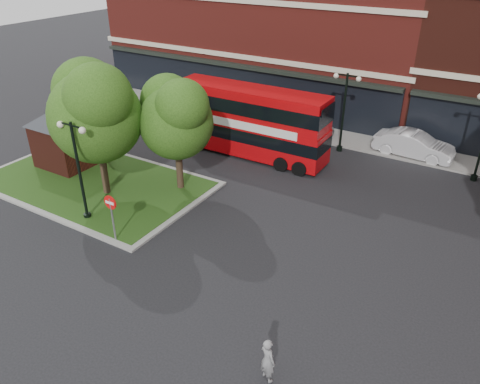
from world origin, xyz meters
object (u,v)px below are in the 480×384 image
Objects in this scene: woman at (268,360)px; car_white at (414,145)px; car_silver at (307,125)px; bus at (250,117)px.

woman reaches higher than car_white.
car_white reaches higher than car_silver.
woman is 0.43× the size of car_silver.
bus reaches higher than car_white.
bus reaches higher than car_silver.
car_silver is 0.79× the size of car_white.
bus is 5.57m from car_silver.
car_silver is (-7.48, 19.50, -0.16)m from woman.
car_silver is at bearing -45.20° from woman.
bus is at bearing 122.36° from car_white.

